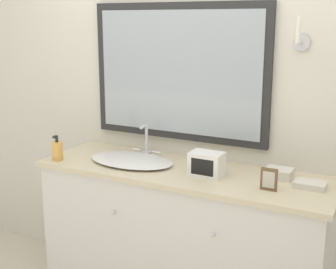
% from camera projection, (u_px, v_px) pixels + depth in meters
% --- Properties ---
extents(wall_back, '(8.00, 0.18, 2.55)m').
position_uv_depth(wall_back, '(205.00, 99.00, 2.90)').
color(wall_back, silver).
rests_on(wall_back, ground_plane).
extents(vanity_counter, '(1.76, 0.57, 0.91)m').
position_uv_depth(vanity_counter, '(183.00, 241.00, 2.83)').
color(vanity_counter, silver).
rests_on(vanity_counter, ground_plane).
extents(sink_basin, '(0.54, 0.38, 0.21)m').
position_uv_depth(sink_basin, '(132.00, 160.00, 2.85)').
color(sink_basin, white).
rests_on(sink_basin, vanity_counter).
extents(soap_bottle, '(0.07, 0.07, 0.16)m').
position_uv_depth(soap_bottle, '(57.00, 151.00, 2.89)').
color(soap_bottle, gold).
rests_on(soap_bottle, vanity_counter).
extents(appliance_box, '(0.18, 0.13, 0.13)m').
position_uv_depth(appliance_box, '(207.00, 164.00, 2.60)').
color(appliance_box, white).
rests_on(appliance_box, vanity_counter).
extents(picture_frame, '(0.09, 0.01, 0.12)m').
position_uv_depth(picture_frame, '(269.00, 179.00, 2.38)').
color(picture_frame, brown).
rests_on(picture_frame, vanity_counter).
extents(hand_towel_near_sink, '(0.16, 0.11, 0.03)m').
position_uv_depth(hand_towel_near_sink, '(310.00, 185.00, 2.43)').
color(hand_towel_near_sink, silver).
rests_on(hand_towel_near_sink, vanity_counter).
extents(hand_towel_far_corner, '(0.15, 0.12, 0.05)m').
position_uv_depth(hand_towel_far_corner, '(279.00, 173.00, 2.58)').
color(hand_towel_far_corner, silver).
rests_on(hand_towel_far_corner, vanity_counter).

